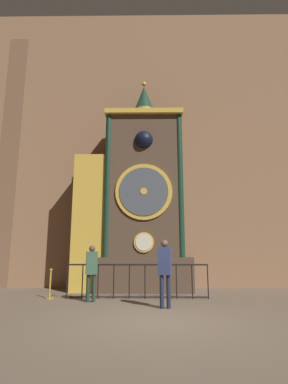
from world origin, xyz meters
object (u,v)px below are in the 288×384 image
object	(u,v)px
visitor_near	(92,268)
visitor_far	(165,266)
stanchion_post	(50,289)
clock_tower	(134,201)

from	to	relation	value
visitor_near	visitor_far	bearing A→B (deg)	-40.05
stanchion_post	visitor_near	bearing A→B (deg)	-24.36
clock_tower	visitor_far	distance (m)	4.49
visitor_near	clock_tower	bearing A→B (deg)	50.88
clock_tower	visitor_near	world-z (taller)	clock_tower
clock_tower	stanchion_post	bearing A→B (deg)	-143.88
visitor_far	stanchion_post	world-z (taller)	visitor_far
clock_tower	visitor_far	xyz separation A→B (m)	(1.01, -3.64, -2.43)
clock_tower	visitor_near	bearing A→B (deg)	-114.63
visitor_near	visitor_far	distance (m)	2.43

